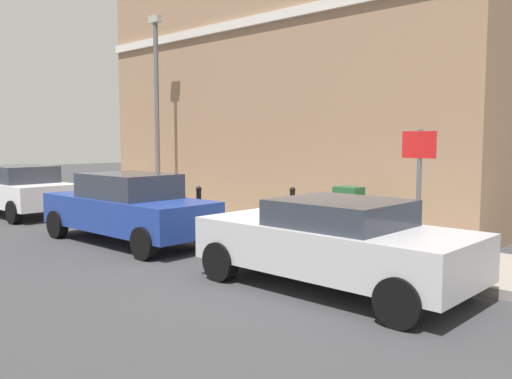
{
  "coord_description": "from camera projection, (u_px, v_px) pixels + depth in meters",
  "views": [
    {
      "loc": [
        -7.18,
        -6.01,
        2.29
      ],
      "look_at": [
        1.13,
        2.03,
        1.2
      ],
      "focal_mm": 37.59,
      "sensor_mm": 36.0,
      "label": 1
    }
  ],
  "objects": [
    {
      "name": "car_white",
      "position": [
        18.0,
        189.0,
        16.11
      ],
      "size": [
        1.94,
        4.47,
        1.5
      ],
      "rotation": [
        0.0,
        0.0,
        1.59
      ],
      "color": "silver",
      "rests_on": "ground"
    },
    {
      "name": "car_silver",
      "position": [
        334.0,
        242.0,
        8.15
      ],
      "size": [
        2.01,
        4.31,
        1.39
      ],
      "rotation": [
        0.0,
        0.0,
        1.58
      ],
      "color": "#B7B7BC",
      "rests_on": "ground"
    },
    {
      "name": "car_blue",
      "position": [
        128.0,
        207.0,
        11.8
      ],
      "size": [
        1.89,
        4.52,
        1.54
      ],
      "rotation": [
        0.0,
        0.0,
        1.6
      ],
      "color": "navy",
      "rests_on": "ground"
    },
    {
      "name": "corner_building",
      "position": [
        316.0,
        64.0,
        16.59
      ],
      "size": [
        6.21,
        12.75,
        9.2
      ],
      "color": "#937256",
      "rests_on": "ground"
    },
    {
      "name": "lamppost",
      "position": [
        157.0,
        105.0,
        15.84
      ],
      "size": [
        0.2,
        0.44,
        5.72
      ],
      "color": "#59595B",
      "rests_on": "sidewalk"
    },
    {
      "name": "utility_cabinet",
      "position": [
        348.0,
        216.0,
        11.2
      ],
      "size": [
        0.46,
        0.61,
        1.15
      ],
      "color": "#1E4C28",
      "rests_on": "sidewalk"
    },
    {
      "name": "street_sign",
      "position": [
        419.0,
        178.0,
        8.79
      ],
      "size": [
        0.08,
        0.6,
        2.3
      ],
      "color": "#59595B",
      "rests_on": "sidewalk"
    },
    {
      "name": "bollard_near_cabinet",
      "position": [
        292.0,
        208.0,
        12.39
      ],
      "size": [
        0.14,
        0.14,
        1.04
      ],
      "color": "black",
      "rests_on": "sidewalk"
    },
    {
      "name": "sidewalk",
      "position": [
        174.0,
        218.0,
        15.03
      ],
      "size": [
        2.57,
        30.0,
        0.15
      ],
      "primitive_type": "cube",
      "color": "gray",
      "rests_on": "ground"
    },
    {
      "name": "ground",
      "position": [
        294.0,
        268.0,
        9.51
      ],
      "size": [
        80.0,
        80.0,
        0.0
      ],
      "primitive_type": "plane",
      "color": "#38383A"
    },
    {
      "name": "bollard_far_kerb",
      "position": [
        199.0,
        207.0,
        12.61
      ],
      "size": [
        0.14,
        0.14,
        1.04
      ],
      "color": "black",
      "rests_on": "sidewalk"
    }
  ]
}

